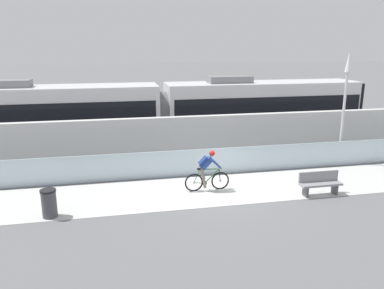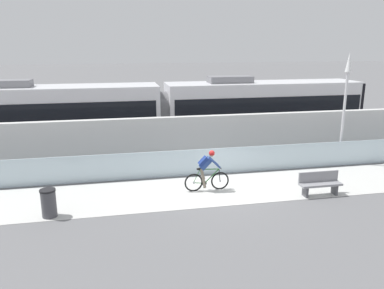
# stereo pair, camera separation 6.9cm
# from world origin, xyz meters

# --- Properties ---
(ground_plane) EXTENTS (200.00, 200.00, 0.00)m
(ground_plane) POSITION_xyz_m (0.00, 0.00, 0.00)
(ground_plane) COLOR slate
(bike_path_deck) EXTENTS (32.00, 3.20, 0.01)m
(bike_path_deck) POSITION_xyz_m (0.00, 0.00, 0.01)
(bike_path_deck) COLOR silver
(bike_path_deck) RESTS_ON ground
(glass_parapet) EXTENTS (32.00, 0.05, 1.15)m
(glass_parapet) POSITION_xyz_m (0.00, 1.85, 0.58)
(glass_parapet) COLOR silver
(glass_parapet) RESTS_ON ground
(concrete_barrier_wall) EXTENTS (32.00, 0.36, 2.26)m
(concrete_barrier_wall) POSITION_xyz_m (0.00, 3.65, 1.13)
(concrete_barrier_wall) COLOR silver
(concrete_barrier_wall) RESTS_ON ground
(tram_rail_near) EXTENTS (32.00, 0.08, 0.01)m
(tram_rail_near) POSITION_xyz_m (0.00, 6.13, 0.00)
(tram_rail_near) COLOR #595654
(tram_rail_near) RESTS_ON ground
(tram_rail_far) EXTENTS (32.00, 0.08, 0.01)m
(tram_rail_far) POSITION_xyz_m (0.00, 7.57, 0.00)
(tram_rail_far) COLOR #595654
(tram_rail_far) RESTS_ON ground
(tram) EXTENTS (22.56, 2.54, 3.81)m
(tram) POSITION_xyz_m (-1.45, 6.85, 1.89)
(tram) COLOR silver
(tram) RESTS_ON ground
(cyclist_on_bike) EXTENTS (1.77, 0.58, 1.61)m
(cyclist_on_bike) POSITION_xyz_m (-0.61, -0.00, 0.80)
(cyclist_on_bike) COLOR black
(cyclist_on_bike) RESTS_ON ground
(lamp_post_antenna) EXTENTS (0.28, 0.28, 5.20)m
(lamp_post_antenna) POSITION_xyz_m (6.41, 2.15, 3.29)
(lamp_post_antenna) COLOR gray
(lamp_post_antenna) RESTS_ON ground
(trash_bin) EXTENTS (0.51, 0.51, 0.96)m
(trash_bin) POSITION_xyz_m (-6.23, -1.25, 0.48)
(trash_bin) COLOR #47474C
(trash_bin) RESTS_ON ground
(bench) EXTENTS (1.60, 0.45, 0.89)m
(bench) POSITION_xyz_m (3.44, -1.29, 0.48)
(bench) COLOR gray
(bench) RESTS_ON ground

